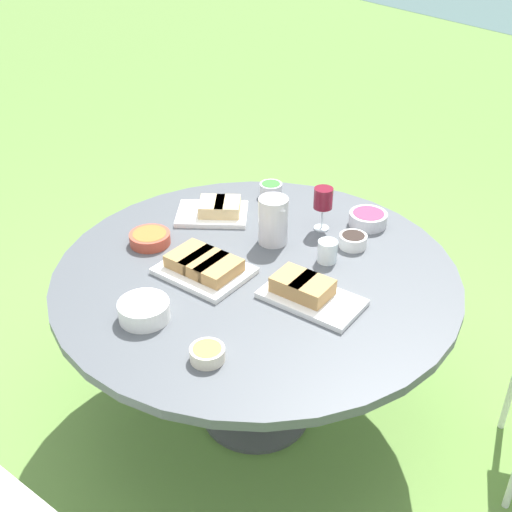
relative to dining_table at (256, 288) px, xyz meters
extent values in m
plane|color=#668E42|center=(0.00, 0.00, -0.64)|extent=(40.00, 40.00, 0.00)
cylinder|color=#4C4C51|center=(0.00, 0.00, -0.63)|extent=(0.45, 0.45, 0.02)
cylinder|color=#4C4C51|center=(0.00, 0.00, -0.29)|extent=(0.11, 0.11, 0.67)
cylinder|color=#4C5156|center=(0.00, 0.00, 0.06)|extent=(1.46, 1.46, 0.03)
cylinder|color=white|center=(0.65, 0.77, -0.43)|extent=(0.03, 0.03, 0.43)
cylinder|color=silver|center=(-0.12, 0.17, 0.17)|extent=(0.11, 0.11, 0.19)
cone|color=silver|center=(-0.07, 0.17, 0.25)|extent=(0.03, 0.03, 0.02)
cylinder|color=silver|center=(-0.09, 0.39, 0.08)|extent=(0.06, 0.06, 0.01)
cylinder|color=silver|center=(-0.09, 0.39, 0.13)|extent=(0.01, 0.01, 0.09)
cylinder|color=maroon|center=(-0.09, 0.39, 0.22)|extent=(0.07, 0.07, 0.08)
cube|color=white|center=(-0.09, -0.16, 0.09)|extent=(0.37, 0.33, 0.02)
cube|color=#B2844C|center=(-0.16, -0.18, 0.12)|extent=(0.15, 0.18, 0.05)
cube|color=#B2844C|center=(-0.09, -0.16, 0.12)|extent=(0.15, 0.18, 0.05)
cube|color=#B2844C|center=(-0.02, -0.14, 0.12)|extent=(0.15, 0.18, 0.05)
cube|color=white|center=(0.26, 0.04, 0.09)|extent=(0.38, 0.29, 0.02)
cube|color=#B2844C|center=(0.19, 0.02, 0.13)|extent=(0.15, 0.15, 0.06)
cube|color=#B2844C|center=(0.26, 0.04, 0.13)|extent=(0.15, 0.15, 0.06)
cube|color=white|center=(-0.43, 0.09, 0.09)|extent=(0.34, 0.36, 0.02)
cube|color=#E0C184|center=(-0.39, 0.14, 0.12)|extent=(0.17, 0.16, 0.05)
cube|color=#E0C184|center=(-0.43, 0.09, 0.12)|extent=(0.17, 0.16, 0.05)
cylinder|color=beige|center=(0.31, -0.40, 0.10)|extent=(0.11, 0.11, 0.04)
cylinder|color=#E0C147|center=(0.31, -0.40, 0.11)|extent=(0.09, 0.09, 0.02)
cylinder|color=silver|center=(-0.44, 0.39, 0.11)|extent=(0.10, 0.10, 0.06)
cylinder|color=#387533|center=(-0.44, 0.39, 0.13)|extent=(0.08, 0.08, 0.03)
cylinder|color=white|center=(0.08, 0.39, 0.10)|extent=(0.11, 0.11, 0.05)
cylinder|color=#2D231E|center=(0.08, 0.39, 0.12)|extent=(0.09, 0.09, 0.02)
cylinder|color=silver|center=(-0.01, 0.56, 0.11)|extent=(0.15, 0.15, 0.05)
cylinder|color=#D6385B|center=(-0.01, 0.56, 0.12)|extent=(0.12, 0.12, 0.02)
cylinder|color=white|center=(0.02, -0.46, 0.11)|extent=(0.17, 0.17, 0.06)
cylinder|color=silver|center=(0.02, -0.46, 0.13)|extent=(0.14, 0.14, 0.03)
cylinder|color=#B74733|center=(-0.39, -0.22, 0.10)|extent=(0.16, 0.16, 0.04)
cylinder|color=#CC662D|center=(-0.39, -0.22, 0.12)|extent=(0.13, 0.13, 0.02)
cylinder|color=silver|center=(0.10, 0.25, 0.12)|extent=(0.07, 0.07, 0.08)
camera|label=1|loc=(1.56, -1.12, 1.36)|focal=45.00mm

